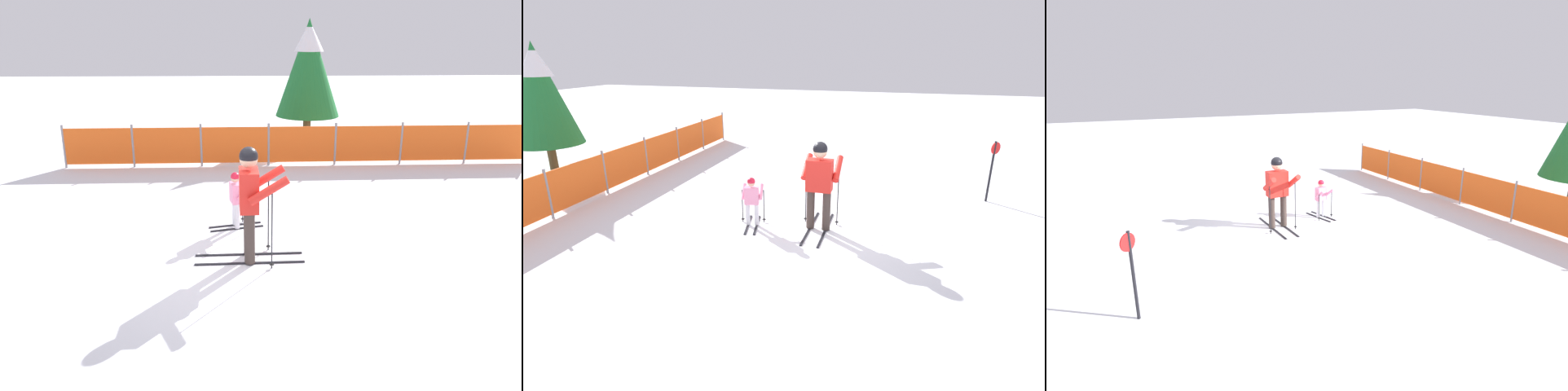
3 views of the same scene
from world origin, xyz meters
TOP-DOWN VIEW (x-y plane):
  - ground_plane at (0.00, 0.00)m, footprint 60.00×60.00m
  - skier_adult at (0.27, 0.15)m, footprint 1.67×0.75m
  - skier_child at (0.03, 1.45)m, footprint 0.97×0.52m
  - safety_fence at (1.64, 5.64)m, footprint 11.92×0.23m
  - conifer_far at (2.12, 8.66)m, footprint 1.94×1.94m
  - trail_marker at (3.00, -3.26)m, footprint 0.21×0.22m

SIDE VIEW (x-z plane):
  - ground_plane at x=0.00m, z-range 0.00..0.00m
  - safety_fence at x=1.64m, z-range 0.00..1.08m
  - skier_child at x=0.03m, z-range 0.08..1.09m
  - trail_marker at x=3.00m, z-range 0.17..1.60m
  - skier_adult at x=0.27m, z-range 0.17..1.93m
  - conifer_far at x=2.12m, z-range 0.43..4.04m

